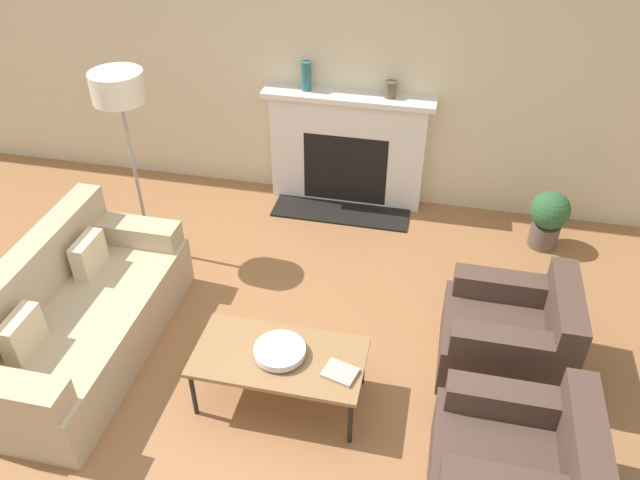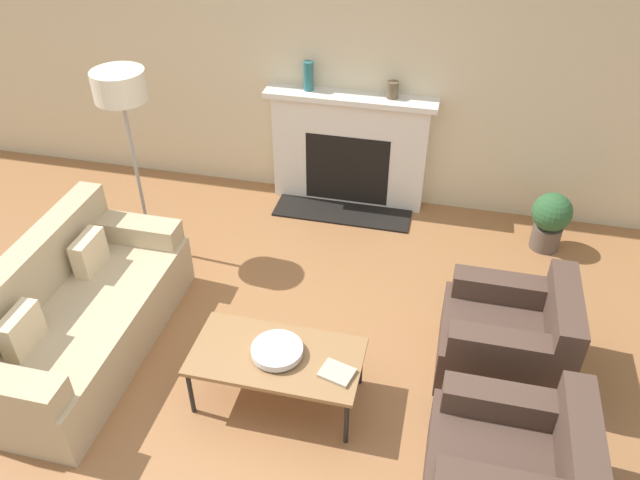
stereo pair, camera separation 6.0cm
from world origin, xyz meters
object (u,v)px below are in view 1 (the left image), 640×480
Objects in this scene: coffee_table at (279,359)px; mantel_vase_center_left at (390,89)px; potted_plant at (549,217)px; armchair_far at (510,336)px; bowl at (280,351)px; book at (340,373)px; couch at (76,319)px; fireplace at (347,151)px; floor_lamp at (122,107)px; armchair_near at (515,466)px; mantel_vase_left at (306,76)px.

mantel_vase_center_left is (0.35, 2.61, 0.83)m from coffee_table.
armchair_far is at bearing -103.09° from potted_plant.
bowl is 1.40× the size of book.
potted_plant is (3.45, 2.10, 0.00)m from couch.
potted_plant is at bearing -14.43° from mantel_vase_center_left.
fireplace reaches higher than potted_plant.
armchair_far reaches higher than bowl.
armchair_far is at bearing 22.86° from coffee_table.
coffee_table is (-1.51, -0.64, 0.10)m from armchair_far.
armchair_far is 0.52× the size of floor_lamp.
couch is 1.13× the size of floor_lamp.
potted_plant is (1.91, -0.38, -0.24)m from fireplace.
floor_lamp is at bearing -166.47° from potted_plant.
armchair_far is at bearing -80.49° from couch.
book is 2.68m from floor_lamp.
bowl is at bearing -97.56° from mantel_vase_center_left.
armchair_near is at bearing -29.92° from floor_lamp.
coffee_table is (0.03, -2.60, -0.17)m from fireplace.
armchair_near is at bearing -0.00° from armchair_far.
couch is 2.18× the size of armchair_far.
armchair_far is (3.08, 0.52, -0.02)m from couch.
floor_lamp reaches higher than bowl.
couch is 12.63× the size of mantel_vase_center_left.
mantel_vase_left is 2.53m from potted_plant.
mantel_vase_left is at bearing -135.47° from armchair_far.
mantel_vase_left reaches higher than armchair_far.
fireplace reaches higher than armchair_near.
couch reaches higher than armchair_near.
coffee_table is at bearing -105.55° from armchair_near.
couch is 2.18× the size of armchair_near.
floor_lamp is at bearing -103.31° from armchair_far.
bowl is at bearing -40.34° from floor_lamp.
fireplace reaches higher than book.
floor_lamp reaches higher than mantel_vase_center_left.
floor_lamp reaches higher than fireplace.
potted_plant reaches higher than book.
potted_plant reaches higher than bowl.
floor_lamp is at bearing 139.47° from coffee_table.
armchair_near is 5.79× the size of mantel_vase_center_left.
fireplace is at bearing 168.75° from potted_plant.
book is at bearing -88.51° from mantel_vase_center_left.
fireplace is 2.93m from couch.
mantel_vase_left is at bearing -147.38° from armchair_near.
armchair_near is 1.57m from coffee_table.
fireplace is at bearing 37.58° from floor_lamp.
mantel_vase_left reaches higher than bowl.
armchair_far is (0.00, 1.06, 0.00)m from armchair_near.
floor_lamp reaches higher than book.
mantel_vase_left reaches higher than coffee_table.
armchair_far is 1.31m from book.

